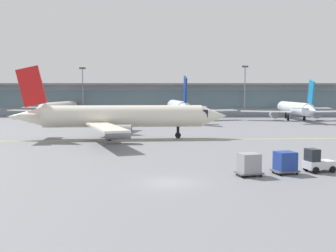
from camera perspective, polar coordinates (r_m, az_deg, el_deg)
name	(u,v)px	position (r m, az deg, el deg)	size (l,w,h in m)	color
ground_plane	(170,183)	(31.99, 0.25, -8.01)	(400.00, 400.00, 0.00)	slate
taxiway_centreline_stripe	(122,140)	(59.88, -6.53, -2.00)	(110.00, 0.36, 0.01)	yellow
terminal_concourse	(167,99)	(123.22, -0.16, 3.84)	(212.70, 11.00, 9.60)	#8C939E
gate_airplane_1	(59,108)	(109.67, -15.22, 2.51)	(27.33, 29.53, 9.78)	silver
gate_airplane_2	(178,107)	(101.34, 1.44, 2.65)	(29.87, 32.26, 10.68)	silver
gate_airplane_3	(295,108)	(105.99, 17.50, 2.39)	(27.68, 29.70, 9.86)	white
taxiing_regional_jet	(120,117)	(61.57, -6.76, 1.28)	(33.35, 30.94, 11.04)	silver
baggage_tug	(317,162)	(38.36, 20.36, -4.80)	(2.88, 2.16, 2.10)	silver
cargo_dolly_lead	(285,162)	(36.56, 16.25, -4.90)	(2.44, 2.09, 1.94)	#595B60
cargo_dolly_trailing	(249,164)	(34.89, 11.40, -5.26)	(2.44, 2.09, 1.94)	#595B60
apron_light_mast_1	(83,90)	(119.36, -11.98, 5.07)	(1.80, 0.36, 14.15)	gray
apron_light_mast_2	(245,89)	(118.29, 10.82, 5.20)	(1.80, 0.36, 14.58)	gray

